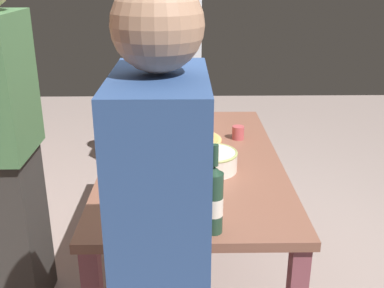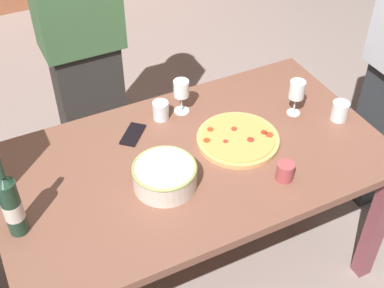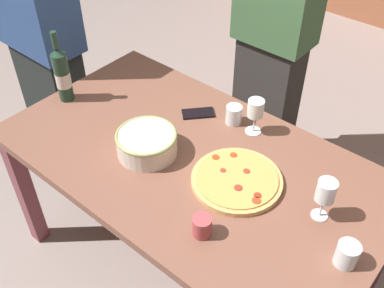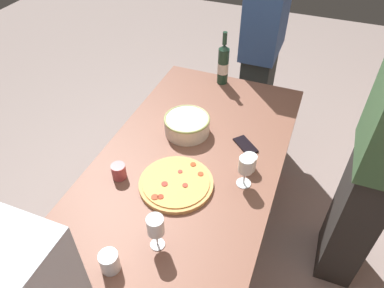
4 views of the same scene
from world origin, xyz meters
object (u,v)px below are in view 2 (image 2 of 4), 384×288
at_px(person_guest_left, 81,40).
at_px(cup_amber, 340,111).
at_px(pizza, 238,139).
at_px(cup_spare, 285,172).
at_px(cup_ceramic, 161,110).
at_px(wine_bottle, 11,205).
at_px(cell_phone, 133,134).
at_px(wine_glass_near_pizza, 297,91).
at_px(dining_table, 192,174).
at_px(serving_bowl, 165,175).
at_px(wine_glass_by_bottle, 181,90).

bearing_deg(person_guest_left, cup_amber, 31.68).
height_order(pizza, cup_spare, cup_spare).
bearing_deg(cup_ceramic, wine_bottle, -152.92).
distance_m(pizza, cell_phone, 0.45).
distance_m(wine_glass_near_pizza, person_guest_left, 1.08).
xyz_separation_m(dining_table, serving_bowl, (-0.16, -0.09, 0.15)).
bearing_deg(person_guest_left, dining_table, 0.00).
distance_m(cup_amber, person_guest_left, 1.28).
height_order(pizza, cup_amber, cup_amber).
height_order(serving_bowl, cup_amber, serving_bowl).
distance_m(serving_bowl, cup_spare, 0.47).
relative_size(wine_glass_near_pizza, cup_spare, 2.24).
xyz_separation_m(serving_bowl, person_guest_left, (-0.02, 0.96, 0.09)).
relative_size(pizza, person_guest_left, 0.20).
bearing_deg(cup_ceramic, serving_bowl, -111.61).
xyz_separation_m(cup_amber, cup_spare, (-0.43, -0.21, -0.01)).
height_order(dining_table, wine_bottle, wine_bottle).
height_order(serving_bowl, person_guest_left, person_guest_left).
bearing_deg(pizza, dining_table, -178.60).
bearing_deg(dining_table, cup_spare, -44.79).
relative_size(wine_glass_by_bottle, cup_amber, 1.89).
height_order(wine_bottle, wine_glass_by_bottle, wine_bottle).
bearing_deg(wine_glass_by_bottle, cell_phone, -167.00).
distance_m(dining_table, cup_ceramic, 0.32).
relative_size(pizza, wine_glass_near_pizza, 2.06).
distance_m(wine_glass_near_pizza, cup_spare, 0.44).
relative_size(pizza, cup_spare, 4.62).
bearing_deg(cup_amber, cup_spare, -154.13).
xyz_separation_m(wine_glass_by_bottle, cup_spare, (0.17, -0.57, -0.08)).
bearing_deg(serving_bowl, cell_phone, 90.58).
xyz_separation_m(dining_table, cup_amber, (0.70, -0.06, 0.14)).
bearing_deg(wine_glass_by_bottle, dining_table, -107.67).
bearing_deg(wine_glass_by_bottle, cup_amber, -30.80).
distance_m(wine_bottle, person_guest_left, 1.08).
relative_size(cup_ceramic, person_guest_left, 0.05).
height_order(serving_bowl, wine_glass_near_pizza, wine_glass_near_pizza).
height_order(cup_ceramic, person_guest_left, person_guest_left).
xyz_separation_m(cup_amber, cell_phone, (-0.86, 0.30, -0.04)).
bearing_deg(wine_glass_near_pizza, cell_phone, 165.96).
height_order(wine_bottle, cup_amber, wine_bottle).
bearing_deg(cup_spare, wine_glass_near_pizza, 50.53).
distance_m(serving_bowl, cup_amber, 0.86).
bearing_deg(pizza, person_guest_left, 114.68).
xyz_separation_m(dining_table, cup_ceramic, (-0.01, 0.29, 0.14)).
bearing_deg(cup_amber, wine_glass_near_pizza, 141.91).
height_order(cup_spare, person_guest_left, person_guest_left).
relative_size(wine_bottle, cup_ceramic, 4.10).
bearing_deg(dining_table, cup_ceramic, 91.65).
distance_m(wine_glass_by_bottle, cell_phone, 0.29).
xyz_separation_m(serving_bowl, wine_bottle, (-0.55, 0.03, 0.08)).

